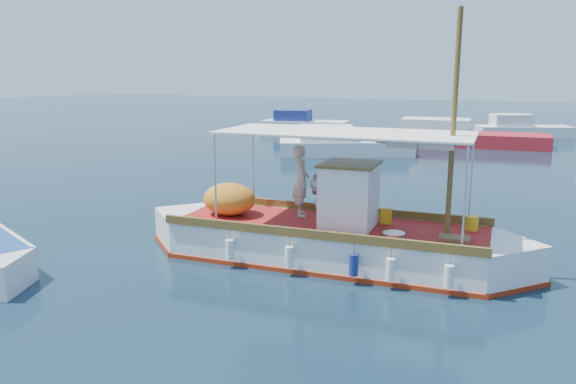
% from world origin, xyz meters
% --- Properties ---
extents(ground, '(160.00, 160.00, 0.00)m').
position_xyz_m(ground, '(0.00, 0.00, 0.00)').
color(ground, black).
rests_on(ground, ground).
extents(fishing_caique, '(9.66, 3.08, 5.90)m').
position_xyz_m(fishing_caique, '(-0.34, -0.17, 0.52)').
color(fishing_caique, white).
rests_on(fishing_caique, ground).
extents(bg_boat_nw, '(7.40, 5.19, 1.80)m').
position_xyz_m(bg_boat_nw, '(-5.68, 16.31, 0.49)').
color(bg_boat_nw, silver).
rests_on(bg_boat_nw, ground).
extents(bg_boat_n, '(10.24, 3.67, 1.80)m').
position_xyz_m(bg_boat_n, '(-0.71, 23.14, 0.49)').
color(bg_boat_n, '#A51B21').
rests_on(bg_boat_n, ground).
extents(bg_boat_far_w, '(6.64, 3.31, 1.80)m').
position_xyz_m(bg_boat_far_w, '(-12.44, 26.88, 0.49)').
color(bg_boat_far_w, silver).
rests_on(bg_boat_far_w, ground).
extents(bg_boat_far_n, '(6.44, 4.18, 1.80)m').
position_xyz_m(bg_boat_far_n, '(2.78, 29.13, 0.49)').
color(bg_boat_far_n, silver).
rests_on(bg_boat_far_n, ground).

